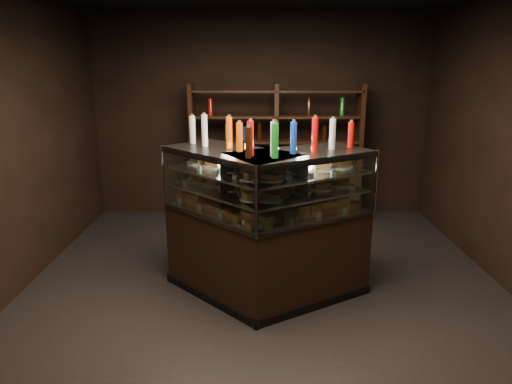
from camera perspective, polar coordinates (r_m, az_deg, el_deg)
ground at (r=4.96m, az=1.03°, el=-11.31°), size 5.00×5.00×0.00m
room_shell at (r=4.44m, az=1.15°, el=11.66°), size 5.02×5.02×3.01m
display_case at (r=4.55m, az=1.08°, el=-7.06°), size 2.12×1.44×1.48m
food_display at (r=4.34m, az=1.11°, el=0.46°), size 1.75×0.99×0.45m
bottles_top at (r=4.25m, az=1.16°, el=7.05°), size 1.57×0.84×0.30m
potted_conifer at (r=5.36m, az=11.05°, el=-4.42°), size 0.36×0.36×0.76m
back_shelving at (r=6.69m, az=2.42°, el=1.38°), size 2.44×0.44×2.00m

